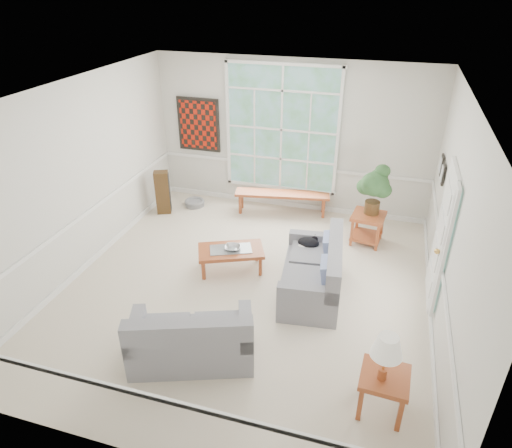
{
  "coord_description": "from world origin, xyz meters",
  "views": [
    {
      "loc": [
        1.79,
        -5.49,
        4.32
      ],
      "look_at": [
        0.1,
        0.2,
        1.05
      ],
      "focal_mm": 32.0,
      "sensor_mm": 36.0,
      "label": 1
    }
  ],
  "objects_px": {
    "loveseat_right": "(312,267)",
    "loveseat_front": "(191,332)",
    "coffee_table": "(231,259)",
    "side_table": "(382,393)",
    "end_table": "(367,228)"
  },
  "relations": [
    {
      "from": "loveseat_right",
      "to": "end_table",
      "type": "xyz_separation_m",
      "value": [
        0.7,
        1.75,
        -0.16
      ]
    },
    {
      "from": "loveseat_front",
      "to": "loveseat_right",
      "type": "bearing_deg",
      "value": 36.65
    },
    {
      "from": "coffee_table",
      "to": "end_table",
      "type": "bearing_deg",
      "value": 13.02
    },
    {
      "from": "side_table",
      "to": "coffee_table",
      "type": "bearing_deg",
      "value": 139.58
    },
    {
      "from": "loveseat_right",
      "to": "coffee_table",
      "type": "relative_size",
      "value": 1.56
    },
    {
      "from": "loveseat_front",
      "to": "end_table",
      "type": "distance_m",
      "value": 4.02
    },
    {
      "from": "end_table",
      "to": "side_table",
      "type": "xyz_separation_m",
      "value": [
        0.46,
        -3.69,
        -0.02
      ]
    },
    {
      "from": "loveseat_front",
      "to": "side_table",
      "type": "xyz_separation_m",
      "value": [
        2.34,
        -0.14,
        -0.15
      ]
    },
    {
      "from": "coffee_table",
      "to": "side_table",
      "type": "xyz_separation_m",
      "value": [
        2.52,
        -2.15,
        0.07
      ]
    },
    {
      "from": "end_table",
      "to": "side_table",
      "type": "distance_m",
      "value": 3.72
    },
    {
      "from": "coffee_table",
      "to": "loveseat_right",
      "type": "bearing_deg",
      "value": -32.63
    },
    {
      "from": "coffee_table",
      "to": "loveseat_front",
      "type": "bearing_deg",
      "value": -108.57
    },
    {
      "from": "loveseat_right",
      "to": "side_table",
      "type": "relative_size",
      "value": 3.08
    },
    {
      "from": "loveseat_front",
      "to": "coffee_table",
      "type": "relative_size",
      "value": 1.45
    },
    {
      "from": "loveseat_right",
      "to": "loveseat_front",
      "type": "relative_size",
      "value": 1.07
    }
  ]
}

